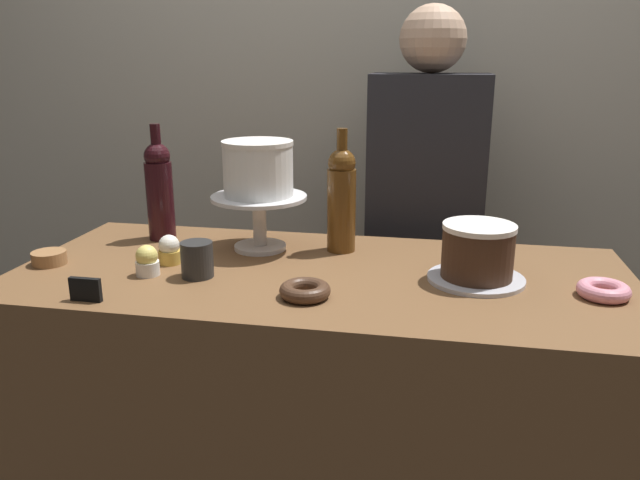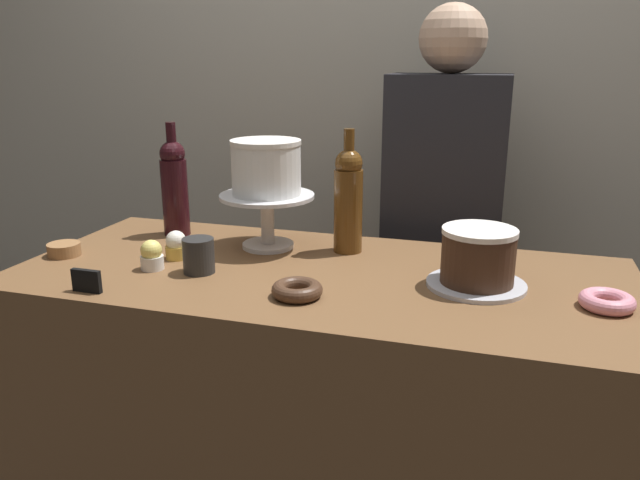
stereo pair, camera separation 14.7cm
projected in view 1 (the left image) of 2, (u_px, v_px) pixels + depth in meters
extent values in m
cube|color=#BCB7A8|center=(367.00, 99.00, 2.25)|extent=(6.00, 0.05, 2.60)
cube|color=brown|center=(320.00, 441.00, 1.64)|extent=(1.49, 0.66, 0.95)
cylinder|color=silver|center=(260.00, 247.00, 1.68)|extent=(0.14, 0.14, 0.01)
cylinder|color=silver|center=(260.00, 222.00, 1.66)|extent=(0.04, 0.04, 0.13)
cylinder|color=silver|center=(259.00, 197.00, 1.64)|extent=(0.25, 0.25, 0.01)
cylinder|color=white|center=(258.00, 171.00, 1.62)|extent=(0.18, 0.18, 0.13)
cylinder|color=white|center=(257.00, 143.00, 1.60)|extent=(0.19, 0.19, 0.01)
cylinder|color=silver|center=(476.00, 279.00, 1.44)|extent=(0.22, 0.22, 0.01)
cylinder|color=#3D2619|center=(478.00, 253.00, 1.42)|extent=(0.16, 0.16, 0.11)
cylinder|color=white|center=(480.00, 227.00, 1.40)|extent=(0.17, 0.17, 0.01)
cylinder|color=black|center=(160.00, 201.00, 1.74)|extent=(0.08, 0.08, 0.22)
sphere|color=black|center=(157.00, 156.00, 1.71)|extent=(0.07, 0.07, 0.07)
cylinder|color=black|center=(156.00, 138.00, 1.69)|extent=(0.03, 0.03, 0.08)
cylinder|color=#5B3814|center=(341.00, 211.00, 1.64)|extent=(0.08, 0.08, 0.22)
sphere|color=#5B3814|center=(342.00, 163.00, 1.60)|extent=(0.07, 0.07, 0.07)
cylinder|color=#5B3814|center=(342.00, 143.00, 1.58)|extent=(0.03, 0.03, 0.08)
cylinder|color=gold|center=(170.00, 257.00, 1.56)|extent=(0.06, 0.06, 0.03)
sphere|color=white|center=(169.00, 245.00, 1.55)|extent=(0.05, 0.05, 0.05)
cylinder|color=white|center=(148.00, 268.00, 1.47)|extent=(0.06, 0.06, 0.03)
sphere|color=#EFDB6B|center=(147.00, 256.00, 1.46)|extent=(0.05, 0.05, 0.05)
torus|color=pink|center=(603.00, 290.00, 1.34)|extent=(0.11, 0.11, 0.03)
torus|color=#472D1E|center=(304.00, 290.00, 1.34)|extent=(0.11, 0.11, 0.03)
cylinder|color=olive|center=(50.00, 262.00, 1.55)|extent=(0.08, 0.08, 0.01)
cylinder|color=olive|center=(49.00, 258.00, 1.55)|extent=(0.08, 0.08, 0.01)
cylinder|color=olive|center=(49.00, 254.00, 1.55)|extent=(0.08, 0.08, 0.01)
cube|color=black|center=(85.00, 290.00, 1.31)|extent=(0.07, 0.01, 0.05)
cylinder|color=#282828|center=(197.00, 260.00, 1.46)|extent=(0.08, 0.08, 0.09)
cube|color=black|center=(417.00, 364.00, 2.14)|extent=(0.28, 0.18, 0.85)
cube|color=#232328|center=(427.00, 164.00, 1.95)|extent=(0.36, 0.22, 0.55)
sphere|color=tan|center=(433.00, 39.00, 1.84)|extent=(0.20, 0.20, 0.20)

